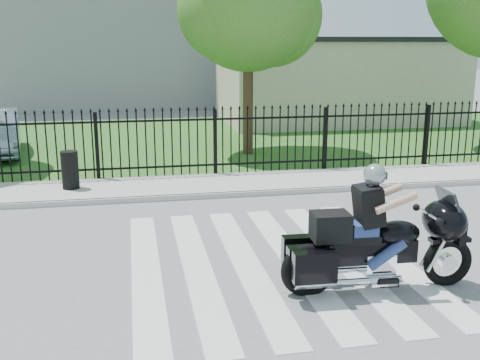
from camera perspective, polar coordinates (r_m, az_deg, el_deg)
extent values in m
plane|color=slate|center=(9.23, 3.12, -8.31)|extent=(120.00, 120.00, 0.00)
cube|color=#ADAAA3|center=(13.88, -1.89, -0.45)|extent=(40.00, 2.00, 0.12)
cube|color=#ADAAA3|center=(12.93, -1.18, -1.52)|extent=(40.00, 0.12, 0.12)
cube|color=#27581E|center=(20.69, -4.99, 4.10)|extent=(40.00, 12.00, 0.02)
cube|color=black|center=(14.78, -2.52, 1.58)|extent=(26.00, 0.04, 0.05)
cube|color=black|center=(14.57, -2.57, 6.19)|extent=(26.00, 0.04, 0.05)
cylinder|color=#382316|center=(17.72, 0.82, 9.28)|extent=(0.32, 0.32, 4.16)
sphere|color=#326B1E|center=(17.71, 0.85, 17.69)|extent=(4.20, 4.20, 4.20)
cube|color=beige|center=(26.00, 9.69, 9.79)|extent=(10.00, 6.00, 3.50)
cube|color=black|center=(25.95, 9.86, 13.87)|extent=(10.20, 6.20, 0.20)
torus|color=black|center=(8.82, 20.33, -7.80)|extent=(0.75, 0.17, 0.74)
torus|color=black|center=(8.05, 6.92, -9.10)|extent=(0.79, 0.19, 0.79)
cube|color=black|center=(8.22, 12.82, -7.06)|extent=(1.41, 0.32, 0.32)
ellipsoid|color=black|center=(8.30, 15.69, -5.21)|extent=(0.69, 0.46, 0.36)
cube|color=black|center=(8.08, 11.46, -5.82)|extent=(0.71, 0.37, 0.11)
cube|color=silver|center=(8.35, 13.79, -8.15)|extent=(0.44, 0.34, 0.32)
ellipsoid|color=black|center=(8.56, 20.05, -3.90)|extent=(0.61, 0.80, 0.58)
cube|color=black|center=(7.91, 9.17, -4.66)|extent=(0.53, 0.43, 0.39)
cube|color=navy|center=(8.08, 12.37, -4.89)|extent=(0.38, 0.34, 0.19)
sphere|color=#93959A|center=(7.92, 13.53, 0.51)|extent=(0.31, 0.31, 0.31)
cylinder|color=black|center=(13.75, -16.88, 0.99)|extent=(0.47, 0.47, 0.89)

